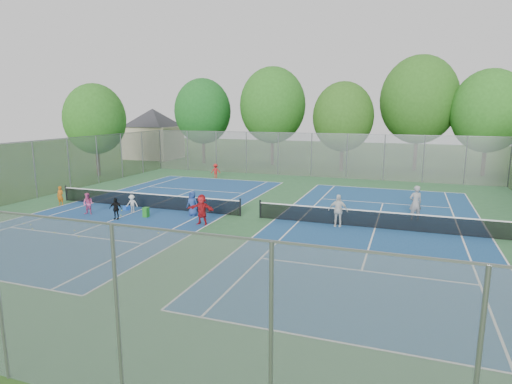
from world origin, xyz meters
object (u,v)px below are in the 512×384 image
(ball_hopper, at_px, (146,212))
(instructor, at_px, (415,203))
(net_left, at_px, (146,201))
(ball_crate, at_px, (127,208))
(net_right, at_px, (375,220))

(ball_hopper, distance_m, instructor, 15.32)
(net_left, xyz_separation_m, instructor, (15.94, 2.54, 0.53))
(net_left, distance_m, ball_crate, 1.28)
(net_right, distance_m, ball_hopper, 12.82)
(ball_hopper, bearing_deg, net_left, 123.16)
(net_right, xyz_separation_m, instructor, (1.94, 2.54, 0.53))
(ball_crate, height_order, instructor, instructor)
(net_left, relative_size, instructor, 6.52)
(ball_crate, bearing_deg, ball_hopper, -27.31)
(net_left, xyz_separation_m, ball_crate, (-0.80, -0.95, -0.32))
(ball_hopper, xyz_separation_m, instructor, (14.60, 4.60, 0.70))
(net_left, xyz_separation_m, ball_hopper, (1.35, -2.06, -0.17))
(net_left, bearing_deg, instructor, 9.04)
(net_left, bearing_deg, ball_hopper, -56.84)
(net_left, distance_m, instructor, 16.15)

